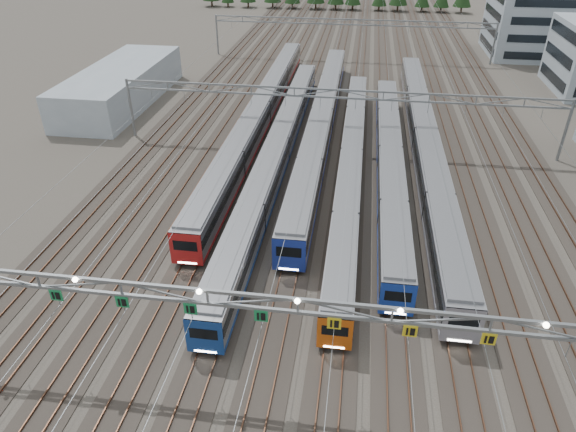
# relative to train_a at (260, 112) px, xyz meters

# --- Properties ---
(ground) EXTENTS (400.00, 400.00, 0.00)m
(ground) POSITION_rel_train_a_xyz_m (11.25, -45.79, -2.17)
(ground) COLOR #47423A
(ground) RESTS_ON ground
(track_bed) EXTENTS (54.00, 260.00, 5.42)m
(track_bed) POSITION_rel_train_a_xyz_m (11.25, 54.21, -0.68)
(track_bed) COLOR #2D2823
(track_bed) RESTS_ON ground
(train_a) EXTENTS (2.94, 68.81, 3.84)m
(train_a) POSITION_rel_train_a_xyz_m (0.00, 0.00, 0.00)
(train_a) COLOR black
(train_a) RESTS_ON ground
(train_b) EXTENTS (2.76, 64.43, 3.59)m
(train_b) POSITION_rel_train_a_xyz_m (4.50, -12.04, -0.12)
(train_b) COLOR black
(train_b) RESTS_ON ground
(train_c) EXTENTS (2.95, 64.39, 3.85)m
(train_c) POSITION_rel_train_a_xyz_m (9.00, -1.83, 0.01)
(train_c) COLOR black
(train_c) RESTS_ON ground
(train_d) EXTENTS (2.58, 57.76, 3.35)m
(train_d) POSITION_rel_train_a_xyz_m (13.50, -13.62, -0.24)
(train_d) COLOR black
(train_d) RESTS_ON ground
(train_e) EXTENTS (2.77, 51.09, 3.60)m
(train_e) POSITION_rel_train_a_xyz_m (18.00, -12.77, -0.12)
(train_e) COLOR black
(train_e) RESTS_ON ground
(train_f) EXTENTS (2.89, 67.51, 3.76)m
(train_f) POSITION_rel_train_a_xyz_m (22.50, -6.85, -0.04)
(train_f) COLOR black
(train_f) RESTS_ON ground
(gantry_near) EXTENTS (56.36, 0.61, 8.08)m
(gantry_near) POSITION_rel_train_a_xyz_m (11.20, -45.91, 4.92)
(gantry_near) COLOR gray
(gantry_near) RESTS_ON ground
(gantry_mid) EXTENTS (56.36, 0.36, 8.00)m
(gantry_mid) POSITION_rel_train_a_xyz_m (11.25, -5.79, 4.22)
(gantry_mid) COLOR gray
(gantry_mid) RESTS_ON ground
(gantry_far) EXTENTS (56.36, 0.36, 8.00)m
(gantry_far) POSITION_rel_train_a_xyz_m (11.25, 39.21, 4.22)
(gantry_far) COLOR gray
(gantry_far) RESTS_ON ground
(depot_bldg_north) EXTENTS (22.00, 18.00, 13.00)m
(depot_bldg_north) POSITION_rel_train_a_xyz_m (50.99, 48.73, 4.33)
(depot_bldg_north) COLOR #94A4B1
(depot_bldg_north) RESTS_ON ground
(west_shed) EXTENTS (10.00, 30.00, 5.50)m
(west_shed) POSITION_rel_train_a_xyz_m (-24.18, 7.34, 0.58)
(west_shed) COLOR #94A4B1
(west_shed) RESTS_ON ground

